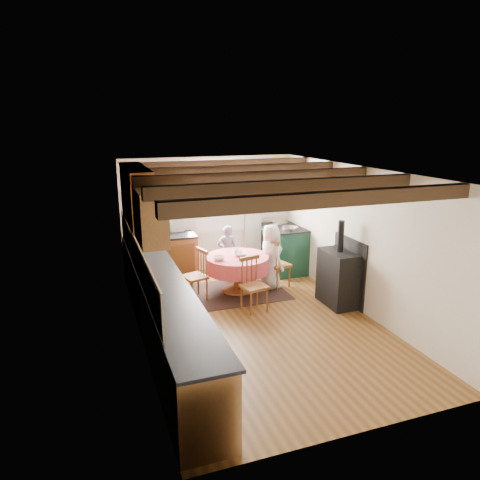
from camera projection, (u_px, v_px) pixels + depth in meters
name	position (u px, v px, depth m)	size (l,w,h in m)	color
floor	(257.00, 322.00, 7.00)	(3.60, 5.50, 0.00)	brown
ceiling	(258.00, 171.00, 6.37)	(3.60, 5.50, 0.00)	white
wall_back	(209.00, 215.00, 9.18)	(3.60, 0.00, 2.40)	silver
wall_front	(364.00, 327.00, 4.18)	(3.60, 0.00, 2.40)	silver
wall_left	(137.00, 262.00, 6.10)	(0.00, 5.50, 2.40)	silver
wall_right	(359.00, 240.00, 7.26)	(0.00, 5.50, 2.40)	silver
beam_a	(330.00, 199.00, 4.57)	(3.60, 0.16, 0.16)	#352312
beam_b	(288.00, 186.00, 5.48)	(3.60, 0.16, 0.16)	#352312
beam_c	(258.00, 177.00, 6.39)	(3.60, 0.16, 0.16)	#352312
beam_d	(236.00, 170.00, 7.30)	(3.60, 0.16, 0.16)	#352312
beam_e	(219.00, 164.00, 8.21)	(3.60, 0.16, 0.16)	#352312
splash_left	(136.00, 256.00, 6.38)	(0.02, 4.50, 0.55)	beige
splash_back	(161.00, 218.00, 8.84)	(1.40, 0.02, 0.55)	beige
base_cabinet_left	(161.00, 309.00, 6.40)	(0.60, 5.30, 0.88)	#97612B
base_cabinet_back	(163.00, 258.00, 8.77)	(1.30, 0.60, 0.88)	#97612B
worktop_left	(161.00, 280.00, 6.28)	(0.64, 5.30, 0.04)	black
worktop_back	(162.00, 236.00, 8.63)	(1.30, 0.64, 0.04)	black
wall_cabinet_glass	(136.00, 195.00, 7.05)	(0.34, 1.80, 0.90)	#97612B
wall_cabinet_solid	(150.00, 216.00, 5.70)	(0.34, 0.90, 0.70)	#97612B
window_frame	(213.00, 196.00, 9.10)	(1.34, 0.03, 1.54)	white
window_pane	(213.00, 196.00, 9.10)	(1.20, 0.01, 1.40)	white
curtain_left	(175.00, 223.00, 8.88)	(0.35, 0.10, 2.10)	silver
curtain_right	(253.00, 217.00, 9.43)	(0.35, 0.10, 2.10)	silver
curtain_rod	(214.00, 167.00, 8.86)	(0.03, 0.03, 2.00)	black
wall_picture	(296.00, 190.00, 9.21)	(0.04, 0.50, 0.60)	gold
wall_plate	(256.00, 189.00, 9.36)	(0.30, 0.30, 0.02)	silver
rug	(237.00, 292.00, 8.22)	(1.75, 1.36, 0.01)	black
dining_table	(237.00, 274.00, 8.13)	(1.16, 1.16, 0.70)	pink
chair_near	(254.00, 285.00, 7.32)	(0.39, 0.41, 0.92)	brown
chair_left	(195.00, 275.00, 7.79)	(0.39, 0.41, 0.91)	brown
chair_right	(278.00, 263.00, 8.40)	(0.40, 0.42, 0.94)	brown
aga_range	(284.00, 248.00, 9.29)	(0.69, 1.06, 0.98)	#133C2B
cast_iron_stove	(339.00, 263.00, 7.49)	(0.45, 0.75, 1.49)	black
child_far	(227.00, 252.00, 8.83)	(0.40, 0.26, 1.10)	slate
child_right	(271.00, 256.00, 8.31)	(0.60, 0.39, 1.24)	white
bowl_a	(240.00, 254.00, 8.07)	(0.24, 0.24, 0.06)	silver
bowl_b	(219.00, 258.00, 7.81)	(0.20, 0.20, 0.06)	silver
cup	(237.00, 252.00, 8.13)	(0.10, 0.10, 0.10)	silver
canister_tall	(147.00, 229.00, 8.58)	(0.15, 0.15, 0.26)	#262628
canister_wide	(165.00, 228.00, 8.75)	(0.20, 0.20, 0.22)	#262628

